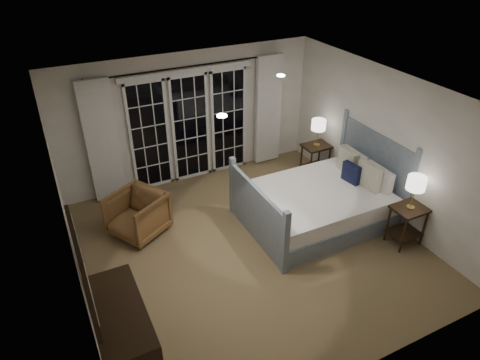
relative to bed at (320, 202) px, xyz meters
name	(u,v)px	position (x,y,z in m)	size (l,w,h in m)	color
floor	(249,246)	(-1.41, -0.13, -0.35)	(5.00, 5.00, 0.00)	olive
ceiling	(252,96)	(-1.41, -0.13, 2.15)	(5.00, 5.00, 0.00)	silver
wall_left	(68,226)	(-3.91, -0.13, 0.90)	(0.02, 5.00, 2.50)	white
wall_right	(384,145)	(1.09, -0.13, 0.90)	(0.02, 5.00, 2.50)	white
wall_back	(189,118)	(-1.41, 2.37, 0.90)	(5.00, 0.02, 2.50)	white
wall_front	(367,296)	(-1.41, -2.63, 0.90)	(5.00, 0.02, 2.50)	white
french_doors	(190,127)	(-1.41, 2.33, 0.74)	(2.50, 0.04, 2.20)	black
curtain_rod	(188,67)	(-1.41, 2.27, 1.90)	(0.03, 0.03, 3.50)	black
curtain_left	(102,142)	(-3.06, 2.25, 0.80)	(0.55, 0.10, 2.25)	white
curtain_right	(268,110)	(0.24, 2.25, 0.80)	(0.55, 0.10, 2.25)	white
downlight_a	(281,76)	(-0.61, 0.47, 2.14)	(0.12, 0.12, 0.01)	white
downlight_b	(222,116)	(-2.01, -0.53, 2.14)	(0.12, 0.12, 0.01)	white
bed	(320,202)	(0.00, 0.00, 0.00)	(2.39, 1.72, 1.40)	gray
nightstand_left	(407,220)	(0.84, -1.13, 0.10)	(0.52, 0.41, 0.67)	#311E10
nightstand_right	(315,155)	(0.80, 1.28, 0.10)	(0.52, 0.41, 0.67)	#311E10
lamp_left	(416,184)	(0.84, -1.13, 0.76)	(0.28, 0.28, 0.55)	tan
lamp_right	(319,125)	(0.80, 1.28, 0.75)	(0.28, 0.28, 0.54)	tan
armchair	(137,214)	(-2.87, 0.99, 0.02)	(0.78, 0.81, 0.73)	brown
dresser	(124,339)	(-3.64, -1.40, 0.12)	(0.55, 1.31, 0.93)	#311E10
mirror	(83,272)	(-3.88, -1.40, 1.20)	(0.05, 0.85, 1.00)	#311E10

